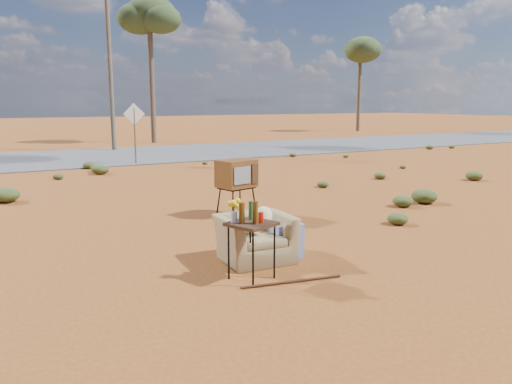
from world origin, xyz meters
TOP-DOWN VIEW (x-y plane):
  - ground at (0.00, 0.00)m, footprint 140.00×140.00m
  - highway at (0.00, 15.00)m, footprint 140.00×7.00m
  - armchair at (0.02, 0.12)m, footprint 1.22×0.76m
  - tv_unit at (0.98, 2.80)m, footprint 0.81×0.70m
  - side_table at (-0.52, -0.52)m, footprint 0.66×0.66m
  - rusty_bar at (-0.11, -0.92)m, footprint 1.34×0.27m
  - road_sign at (1.50, 12.00)m, footprint 0.78×0.06m
  - eucalyptus_center at (5.00, 21.00)m, footprint 3.20×3.20m
  - eucalyptus_right at (22.00, 24.00)m, footprint 3.20×3.20m
  - utility_pole_center at (2.00, 17.50)m, footprint 1.40×0.20m
  - scrub_patch at (-0.82, 4.41)m, footprint 17.49×8.07m

SIDE VIEW (x-z plane):
  - ground at x=0.00m, z-range 0.00..0.00m
  - rusty_bar at x=-0.11m, z-range 0.00..0.04m
  - highway at x=0.00m, z-range 0.00..0.04m
  - scrub_patch at x=-0.82m, z-range -0.03..0.30m
  - armchair at x=0.02m, z-range -0.03..0.85m
  - side_table at x=-0.52m, z-range 0.25..1.29m
  - tv_unit at x=0.98m, z-range 0.27..1.38m
  - road_sign at x=1.50m, z-range 0.41..2.60m
  - utility_pole_center at x=2.00m, z-range 0.15..8.15m
  - eucalyptus_right at x=22.00m, z-range 2.39..9.49m
  - eucalyptus_center at x=5.00m, z-range 2.63..10.23m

